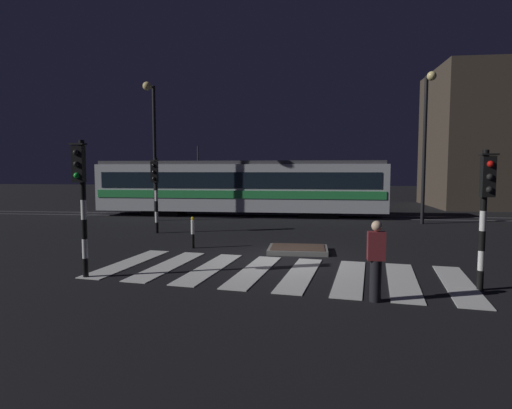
# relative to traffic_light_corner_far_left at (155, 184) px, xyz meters

# --- Properties ---
(ground_plane) EXTENTS (120.00, 120.00, 0.00)m
(ground_plane) POSITION_rel_traffic_light_corner_far_left_xyz_m (5.74, -4.61, -2.15)
(ground_plane) COLOR black
(rail_near) EXTENTS (80.00, 0.12, 0.03)m
(rail_near) POSITION_rel_traffic_light_corner_far_left_xyz_m (5.74, 6.57, -2.13)
(rail_near) COLOR #59595E
(rail_near) RESTS_ON ground
(rail_far) EXTENTS (80.00, 0.12, 0.03)m
(rail_far) POSITION_rel_traffic_light_corner_far_left_xyz_m (5.74, 8.00, -2.13)
(rail_far) COLOR #59595E
(rail_far) RESTS_ON ground
(crosswalk_zebra) EXTENTS (10.09, 5.14, 0.02)m
(crosswalk_zebra) POSITION_rel_traffic_light_corner_far_left_xyz_m (5.74, -6.43, -2.14)
(crosswalk_zebra) COLOR silver
(crosswalk_zebra) RESTS_ON ground
(traffic_island) EXTENTS (1.96, 1.46, 0.18)m
(traffic_island) POSITION_rel_traffic_light_corner_far_left_xyz_m (6.21, -3.46, -2.06)
(traffic_island) COLOR slate
(traffic_island) RESTS_ON ground
(traffic_light_corner_far_left) EXTENTS (0.36, 0.42, 3.25)m
(traffic_light_corner_far_left) POSITION_rel_traffic_light_corner_far_left_xyz_m (0.00, 0.00, 0.00)
(traffic_light_corner_far_left) COLOR black
(traffic_light_corner_far_left) RESTS_ON ground
(traffic_light_corner_near_left) EXTENTS (0.36, 0.42, 3.50)m
(traffic_light_corner_near_left) POSITION_rel_traffic_light_corner_far_left_xyz_m (0.91, -7.62, 0.16)
(traffic_light_corner_near_left) COLOR black
(traffic_light_corner_near_left) RESTS_ON ground
(traffic_light_corner_near_right) EXTENTS (0.36, 0.42, 3.21)m
(traffic_light_corner_near_right) POSITION_rel_traffic_light_corner_far_left_xyz_m (10.50, -7.57, -0.03)
(traffic_light_corner_near_right) COLOR black
(traffic_light_corner_near_right) RESTS_ON ground
(street_lamp_trackside_right) EXTENTS (0.44, 1.21, 7.39)m
(street_lamp_trackside_right) POSITION_rel_traffic_light_corner_far_left_xyz_m (12.25, 4.58, 2.52)
(street_lamp_trackside_right) COLOR black
(street_lamp_trackside_right) RESTS_ON ground
(street_lamp_trackside_left) EXTENTS (0.44, 1.21, 7.17)m
(street_lamp_trackside_left) POSITION_rel_traffic_light_corner_far_left_xyz_m (-1.64, 4.15, 2.40)
(street_lamp_trackside_left) COLOR black
(street_lamp_trackside_left) RESTS_ON ground
(tram) EXTENTS (16.94, 2.58, 4.15)m
(tram) POSITION_rel_traffic_light_corner_far_left_xyz_m (2.46, 7.28, -0.40)
(tram) COLOR silver
(tram) RESTS_ON ground
(pedestrian_waiting_at_kerb) EXTENTS (0.36, 0.24, 1.71)m
(pedestrian_waiting_at_kerb) POSITION_rel_traffic_light_corner_far_left_xyz_m (7.98, -8.66, -1.27)
(pedestrian_waiting_at_kerb) COLOR black
(pedestrian_waiting_at_kerb) RESTS_ON ground
(bollard_island_edge) EXTENTS (0.12, 0.12, 1.11)m
(bollard_island_edge) POSITION_rel_traffic_light_corner_far_left_xyz_m (2.52, -3.19, -1.59)
(bollard_island_edge) COLOR black
(bollard_island_edge) RESTS_ON ground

